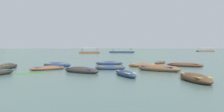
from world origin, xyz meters
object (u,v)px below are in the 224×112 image
rowboat_9 (143,65)px  rowboat_12 (110,68)px  rowboat_5 (8,67)px  rowboat_10 (48,68)px  rowboat_7 (158,68)px  rowboat_8 (57,65)px  ferry_1 (205,51)px  rowboat_11 (81,70)px  rowboat_0 (109,63)px  ferry_0 (90,52)px  rowboat_4 (195,78)px  rowboat_1 (160,63)px  rowboat_2 (126,74)px  ferry_2 (122,52)px  rowboat_3 (185,65)px

rowboat_9 → rowboat_12: 5.04m
rowboat_5 → rowboat_10: size_ratio=1.06×
rowboat_5 → rowboat_7: size_ratio=0.81×
rowboat_8 → ferry_1: ferry_1 is taller
rowboat_11 → rowboat_0: bearing=83.0°
rowboat_0 → rowboat_9: rowboat_9 is taller
rowboat_10 → rowboat_0: bearing=56.6°
rowboat_5 → ferry_0: 67.65m
rowboat_7 → rowboat_8: rowboat_7 is taller
rowboat_4 → rowboat_8: bearing=141.1°
rowboat_5 → rowboat_11: rowboat_5 is taller
rowboat_1 → rowboat_5: rowboat_5 is taller
rowboat_7 → ferry_0: (-20.82, 68.44, 0.21)m
rowboat_10 → rowboat_8: bearing=96.4°
rowboat_8 → rowboat_11: bearing=-55.0°
rowboat_4 → ferry_1: ferry_1 is taller
rowboat_2 → rowboat_11: bearing=154.2°
rowboat_2 → rowboat_12: 5.54m
rowboat_12 → ferry_2: size_ratio=0.28×
rowboat_1 → rowboat_8: 14.59m
rowboat_11 → ferry_0: size_ratio=0.49×
rowboat_0 → rowboat_8: bearing=-144.6°
rowboat_9 → rowboat_0: bearing=139.9°
rowboat_7 → rowboat_11: 7.47m
rowboat_5 → ferry_2: ferry_2 is taller
rowboat_0 → rowboat_9: size_ratio=1.06×
rowboat_3 → rowboat_8: rowboat_8 is taller
rowboat_7 → ferry_0: ferry_0 is taller
rowboat_5 → rowboat_11: bearing=-20.4°
rowboat_7 → rowboat_10: 11.18m
rowboat_11 → rowboat_12: (2.27, 3.25, -0.02)m
rowboat_1 → rowboat_12: size_ratio=1.04×
rowboat_1 → rowboat_11: bearing=-122.2°
rowboat_7 → ferry_2: 81.35m
rowboat_1 → ferry_2: 70.67m
rowboat_5 → rowboat_7: bearing=-3.4°
rowboat_5 → rowboat_10: 4.92m
rowboat_2 → rowboat_4: (4.79, -2.37, 0.03)m
rowboat_9 → ferry_0: bearing=107.0°
rowboat_5 → rowboat_12: size_ratio=1.17×
ferry_1 → rowboat_2: bearing=-108.7°
rowboat_5 → rowboat_8: bearing=35.7°
rowboat_1 → rowboat_4: 17.64m
rowboat_2 → rowboat_8: size_ratio=1.10×
rowboat_0 → rowboat_7: size_ratio=0.82×
rowboat_9 → rowboat_11: bearing=-130.0°
rowboat_4 → ferry_2: bearing=96.7°
rowboat_0 → ferry_2: size_ratio=0.34×
rowboat_0 → rowboat_1: 7.55m
ferry_0 → ferry_1: 79.05m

